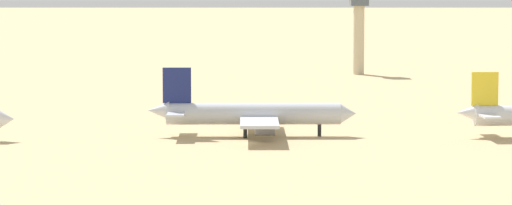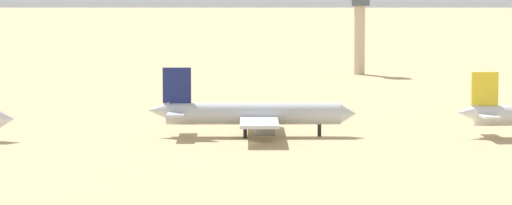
{
  "view_description": "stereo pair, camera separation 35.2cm",
  "coord_description": "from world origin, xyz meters",
  "views": [
    {
      "loc": [
        -8.14,
        -233.01,
        31.64
      ],
      "look_at": [
        1.88,
        12.76,
        6.0
      ],
      "focal_mm": 92.1,
      "sensor_mm": 36.0,
      "label": 1
    },
    {
      "loc": [
        -7.79,
        -233.02,
        31.64
      ],
      "look_at": [
        1.88,
        12.76,
        6.0
      ],
      "focal_mm": 92.1,
      "sensor_mm": 36.0,
      "label": 2
    }
  ],
  "objects": [
    {
      "name": "parked_jet_navy_2",
      "position": [
        0.86,
        9.38,
        4.22
      ],
      "size": [
        38.95,
        32.67,
        12.88
      ],
      "rotation": [
        0.0,
        0.0,
        -0.03
      ],
      "color": "silver",
      "rests_on": "ground"
    },
    {
      "name": "ground",
      "position": [
        0.0,
        0.0,
        0.0
      ],
      "size": [
        4000.0,
        4000.0,
        0.0
      ],
      "primitive_type": "plane",
      "color": "tan"
    },
    {
      "name": "control_tower",
      "position": [
        37.57,
        148.98,
        15.54
      ],
      "size": [
        5.2,
        5.2,
        25.76
      ],
      "color": "#C6B793",
      "rests_on": "ground"
    }
  ]
}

